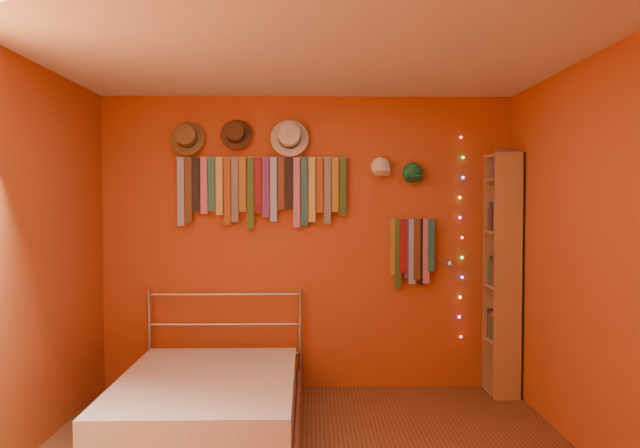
{
  "coord_description": "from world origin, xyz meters",
  "views": [
    {
      "loc": [
        0.03,
        -3.59,
        1.6
      ],
      "look_at": [
        0.09,
        0.9,
        1.44
      ],
      "focal_mm": 35.0,
      "sensor_mm": 36.0,
      "label": 1
    }
  ],
  "objects_px": {
    "tie_rack": "(262,186)",
    "bookshelf": "(507,272)",
    "bed": "(207,401)",
    "reading_lamp": "(449,264)"
  },
  "relations": [
    {
      "from": "tie_rack",
      "to": "bookshelf",
      "type": "height_order",
      "value": "bookshelf"
    },
    {
      "from": "bookshelf",
      "to": "tie_rack",
      "type": "bearing_deg",
      "value": 175.66
    },
    {
      "from": "bookshelf",
      "to": "bed",
      "type": "bearing_deg",
      "value": -161.44
    },
    {
      "from": "bookshelf",
      "to": "reading_lamp",
      "type": "bearing_deg",
      "value": -178.42
    },
    {
      "from": "bed",
      "to": "bookshelf",
      "type": "bearing_deg",
      "value": 18.13
    },
    {
      "from": "tie_rack",
      "to": "bookshelf",
      "type": "bearing_deg",
      "value": -4.34
    },
    {
      "from": "reading_lamp",
      "to": "bed",
      "type": "distance_m",
      "value": 2.21
    },
    {
      "from": "reading_lamp",
      "to": "bed",
      "type": "relative_size",
      "value": 0.17
    },
    {
      "from": "tie_rack",
      "to": "reading_lamp",
      "type": "bearing_deg",
      "value": -6.18
    },
    {
      "from": "tie_rack",
      "to": "reading_lamp",
      "type": "distance_m",
      "value": 1.69
    }
  ]
}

